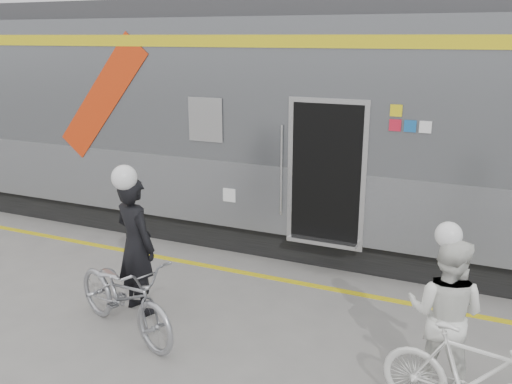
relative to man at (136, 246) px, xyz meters
The scene contains 9 objects.
ground 1.60m from the man, 23.90° to the right, with size 90.00×90.00×0.00m, color slate.
train 3.85m from the man, 94.85° to the left, with size 24.00×3.17×4.10m.
safety_strip 2.21m from the man, 53.39° to the left, with size 24.00×0.12×0.01m, color gold.
man is the anchor object (origin of this frame).
bicycle_left 0.72m from the man, 70.02° to the right, with size 0.67×1.92×1.01m, color #98999F.
woman 3.83m from the man, ahead, with size 0.80×0.62×1.64m, color white.
bicycle_right 4.19m from the man, ahead, with size 0.47×1.66×1.00m, color silver.
helmet_man 1.08m from the man, ahead, with size 0.32×0.32×0.32m, color white.
helmet_woman 3.92m from the man, ahead, with size 0.26×0.26×0.26m, color white.
Camera 1 is at (2.84, -4.81, 3.52)m, focal length 38.00 mm.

